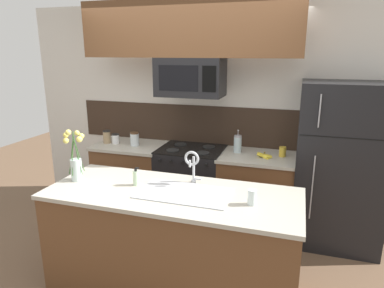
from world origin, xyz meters
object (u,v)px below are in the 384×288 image
(microwave, at_px, (191,77))
(coffee_tin, at_px, (283,152))
(french_press, at_px, (238,144))
(storage_jar_tall, at_px, (107,137))
(drinking_glass, at_px, (252,197))
(dish_soap_bottle, at_px, (136,178))
(sink_faucet, at_px, (192,163))
(stove_range, at_px, (191,185))
(refrigerator, at_px, (339,165))
(banana_bunch, at_px, (264,156))
(flower_vase, at_px, (76,163))
(storage_jar_short, at_px, (135,139))
(storage_jar_medium, at_px, (116,139))

(microwave, distance_m, coffee_tin, 1.32)
(french_press, bearing_deg, storage_jar_tall, -176.82)
(coffee_tin, distance_m, drinking_glass, 1.36)
(french_press, relative_size, coffee_tin, 2.43)
(dish_soap_bottle, bearing_deg, sink_faucet, 21.04)
(stove_range, xyz_separation_m, dish_soap_bottle, (-0.12, -1.21, 0.52))
(stove_range, distance_m, drinking_glass, 1.66)
(storage_jar_tall, distance_m, french_press, 1.66)
(microwave, distance_m, refrigerator, 1.86)
(microwave, bearing_deg, coffee_tin, 3.87)
(banana_bunch, bearing_deg, refrigerator, 5.91)
(stove_range, height_order, french_press, french_press)
(stove_range, distance_m, banana_bunch, 0.98)
(stove_range, distance_m, flower_vase, 1.56)
(storage_jar_short, height_order, flower_vase, flower_vase)
(coffee_tin, bearing_deg, storage_jar_short, -177.25)
(coffee_tin, distance_m, dish_soap_bottle, 1.72)
(refrigerator, xyz_separation_m, banana_bunch, (-0.77, -0.08, 0.06))
(drinking_glass, bearing_deg, sink_faucet, 154.55)
(stove_range, height_order, banana_bunch, banana_bunch)
(microwave, distance_m, french_press, 0.93)
(stove_range, bearing_deg, sink_faucet, -71.79)
(refrigerator, relative_size, storage_jar_short, 10.35)
(storage_jar_medium, bearing_deg, dish_soap_bottle, -53.56)
(flower_vase, bearing_deg, storage_jar_tall, 109.31)
(storage_jar_medium, bearing_deg, sink_faucet, -37.21)
(french_press, bearing_deg, flower_vase, -132.83)
(refrigerator, bearing_deg, drinking_glass, -119.25)
(sink_faucet, bearing_deg, banana_bunch, 61.69)
(microwave, distance_m, storage_jar_short, 1.05)
(french_press, relative_size, drinking_glass, 2.21)
(storage_jar_tall, distance_m, flower_vase, 1.31)
(french_press, relative_size, sink_faucet, 0.87)
(storage_jar_short, relative_size, banana_bunch, 0.88)
(sink_faucet, bearing_deg, flower_vase, -167.33)
(storage_jar_tall, relative_size, banana_bunch, 0.86)
(french_press, height_order, coffee_tin, french_press)
(storage_jar_short, bearing_deg, microwave, 1.12)
(dish_soap_bottle, distance_m, drinking_glass, 1.02)
(storage_jar_short, bearing_deg, refrigerator, 1.34)
(coffee_tin, bearing_deg, stove_range, -177.27)
(microwave, bearing_deg, storage_jar_tall, -179.43)
(coffee_tin, bearing_deg, flower_vase, -142.85)
(storage_jar_short, relative_size, french_press, 0.63)
(refrigerator, relative_size, coffee_tin, 15.90)
(microwave, bearing_deg, banana_bunch, -2.59)
(storage_jar_tall, height_order, flower_vase, flower_vase)
(flower_vase, bearing_deg, coffee_tin, 37.15)
(banana_bunch, height_order, dish_soap_bottle, dish_soap_bottle)
(dish_soap_bottle, bearing_deg, drinking_glass, -5.03)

